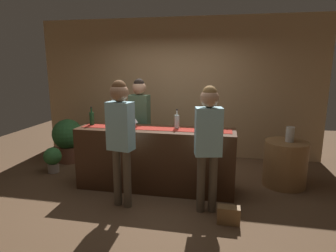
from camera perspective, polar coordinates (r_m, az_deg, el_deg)
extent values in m
plane|color=brown|center=(4.74, -2.44, -12.15)|extent=(10.00, 10.00, 0.00)
cube|color=tan|center=(6.20, 1.63, 7.52)|extent=(6.00, 0.12, 2.90)
cube|color=#3D2314|center=(4.56, -2.49, -6.54)|extent=(2.45, 0.60, 0.98)
cube|color=maroon|center=(4.43, -2.55, -0.49)|extent=(2.33, 0.28, 0.01)
cylinder|color=#B2C6C1|center=(4.41, 1.79, 0.83)|extent=(0.07, 0.07, 0.21)
cylinder|color=#B2C6C1|center=(4.39, 1.80, 2.66)|extent=(0.03, 0.03, 0.08)
cylinder|color=black|center=(4.38, 1.80, 3.26)|extent=(0.03, 0.03, 0.02)
cylinder|color=#194723|center=(4.84, -14.91, 1.43)|extent=(0.07, 0.07, 0.21)
cylinder|color=#194723|center=(4.81, -15.00, 3.10)|extent=(0.03, 0.03, 0.08)
cylinder|color=black|center=(4.81, -15.03, 3.64)|extent=(0.03, 0.03, 0.02)
cylinder|color=brown|center=(4.37, 10.55, 0.51)|extent=(0.07, 0.07, 0.21)
cylinder|color=brown|center=(4.34, 10.62, 2.35)|extent=(0.03, 0.03, 0.08)
cylinder|color=black|center=(4.33, 10.65, 2.96)|extent=(0.03, 0.03, 0.02)
cylinder|color=silver|center=(4.53, -6.43, -0.27)|extent=(0.06, 0.06, 0.00)
cylinder|color=silver|center=(4.52, -6.44, 0.22)|extent=(0.01, 0.01, 0.08)
cone|color=silver|center=(4.51, -6.46, 1.09)|extent=(0.07, 0.07, 0.06)
cylinder|color=silver|center=(4.59, -9.58, -0.20)|extent=(0.06, 0.06, 0.00)
cylinder|color=silver|center=(4.58, -9.59, 0.28)|extent=(0.01, 0.01, 0.08)
cone|color=silver|center=(4.57, -9.62, 1.14)|extent=(0.07, 0.07, 0.06)
cylinder|color=#26262B|center=(5.20, -4.68, -5.24)|extent=(0.11, 0.11, 0.80)
cylinder|color=#26262B|center=(5.25, -6.32, -5.08)|extent=(0.11, 0.11, 0.80)
cube|color=#4C6B4C|center=(5.06, -5.67, 2.61)|extent=(0.36, 0.23, 0.63)
sphere|color=tan|center=(5.01, -5.77, 7.54)|extent=(0.24, 0.24, 0.24)
sphere|color=black|center=(5.00, -5.79, 8.30)|extent=(0.19, 0.19, 0.19)
cylinder|color=brown|center=(3.91, 6.56, -11.31)|extent=(0.11, 0.11, 0.79)
cylinder|color=brown|center=(3.94, 8.91, -11.22)|extent=(0.11, 0.11, 0.79)
cube|color=#99D1E0|center=(3.70, 8.05, -1.14)|extent=(0.38, 0.27, 0.63)
sphere|color=tan|center=(3.63, 8.25, 5.51)|extent=(0.24, 0.24, 0.24)
sphere|color=olive|center=(3.62, 8.28, 6.53)|extent=(0.19, 0.19, 0.19)
cylinder|color=brown|center=(4.12, -10.05, -9.96)|extent=(0.11, 0.11, 0.82)
cylinder|color=brown|center=(4.04, -8.12, -10.35)|extent=(0.11, 0.11, 0.82)
cube|color=#99D1E0|center=(3.87, -9.45, -0.03)|extent=(0.37, 0.26, 0.65)
sphere|color=#9E7051|center=(3.80, -9.69, 6.58)|extent=(0.25, 0.25, 0.25)
sphere|color=brown|center=(3.79, -9.72, 7.59)|extent=(0.19, 0.19, 0.19)
cylinder|color=olive|center=(5.07, 22.25, -6.92)|extent=(0.68, 0.68, 0.74)
cylinder|color=#B7B2A8|center=(4.96, 23.09, -1.52)|extent=(0.13, 0.13, 0.24)
cylinder|color=brown|center=(6.20, -19.05, -5.30)|extent=(0.37, 0.37, 0.32)
sphere|color=#2D6633|center=(6.09, -19.32, -1.53)|extent=(0.60, 0.60, 0.60)
cylinder|color=#9E9389|center=(5.74, -21.80, -7.70)|extent=(0.20, 0.20, 0.17)
sphere|color=#387A3D|center=(5.67, -21.98, -5.58)|extent=(0.32, 0.32, 0.32)
cube|color=olive|center=(3.81, 11.94, -16.93)|extent=(0.28, 0.14, 0.22)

